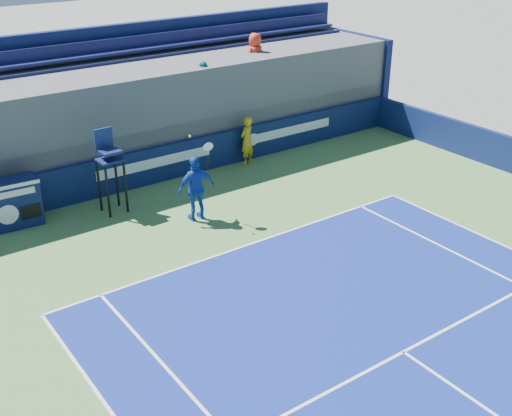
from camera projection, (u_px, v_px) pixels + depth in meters
ball_person at (247, 141)px, 21.87m from camera, size 0.71×0.59×1.66m
back_hoarding at (154, 165)px, 20.48m from camera, size 20.40×0.21×1.20m
match_clock at (15, 201)px, 17.66m from camera, size 1.36×0.81×1.40m
umpire_chair at (109, 162)px, 18.16m from camera, size 0.73×0.73×2.48m
tennis_player at (196, 188)px, 17.91m from camera, size 1.15×0.56×2.57m
stadium_seating at (123, 113)px, 21.46m from camera, size 21.00×4.05×4.40m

